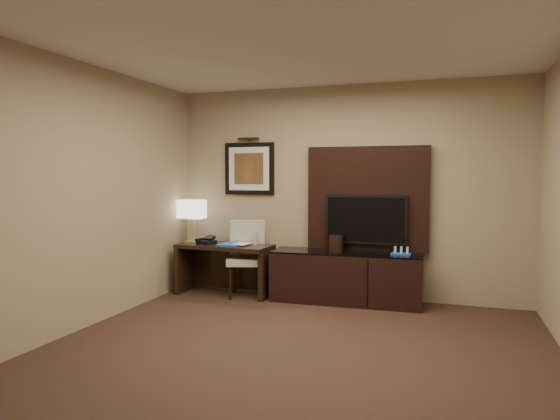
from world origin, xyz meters
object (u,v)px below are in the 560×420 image
at_px(desk_phone, 207,240).
at_px(table_lamp, 192,223).
at_px(ice_bucket, 336,243).
at_px(minibar_tray, 401,251).
at_px(tv, 366,219).
at_px(desk, 225,269).
at_px(credenza, 346,277).
at_px(water_bottle, 255,238).
at_px(desk_chair, 246,260).

bearing_deg(desk_phone, table_lamp, 171.56).
distance_m(ice_bucket, minibar_tray, 0.79).
relative_size(tv, table_lamp, 1.94).
distance_m(desk, credenza, 1.59).
height_order(desk_phone, ice_bucket, ice_bucket).
distance_m(desk_phone, water_bottle, 0.65).
bearing_deg(desk_chair, table_lamp, 157.20).
height_order(credenza, table_lamp, table_lamp).
xyz_separation_m(desk_chair, desk_phone, (-0.55, -0.03, 0.23)).
xyz_separation_m(table_lamp, ice_bucket, (1.97, 0.02, -0.19)).
height_order(water_bottle, minibar_tray, water_bottle).
relative_size(desk, credenza, 0.68).
height_order(desk, credenza, desk).
xyz_separation_m(desk_chair, ice_bucket, (1.15, 0.12, 0.25)).
distance_m(desk_chair, table_lamp, 0.94).
bearing_deg(desk_phone, minibar_tray, 18.13).
bearing_deg(credenza, water_bottle, 178.50).
xyz_separation_m(credenza, desk_chair, (-1.27, -0.10, 0.16)).
bearing_deg(desk_phone, tv, 23.58).
height_order(credenza, water_bottle, water_bottle).
height_order(desk_phone, minibar_tray, desk_phone).
bearing_deg(desk, minibar_tray, 5.25).
bearing_deg(desk_chair, minibar_tray, -13.85).
distance_m(tv, desk_phone, 2.08).
xyz_separation_m(credenza, water_bottle, (-1.19, -0.01, 0.44)).
distance_m(tv, table_lamp, 2.32).
relative_size(table_lamp, water_bottle, 2.96).
xyz_separation_m(table_lamp, water_bottle, (0.91, 0.00, -0.17)).
bearing_deg(desk, desk_phone, -163.39).
bearing_deg(desk_chair, desk_phone, 166.94).
height_order(tv, water_bottle, tv).
xyz_separation_m(desk, water_bottle, (0.40, 0.07, 0.42)).
bearing_deg(table_lamp, water_bottle, 0.00).
distance_m(desk_chair, water_bottle, 0.30).
distance_m(desk, desk_phone, 0.45).
height_order(table_lamp, minibar_tray, table_lamp).
relative_size(table_lamp, ice_bucket, 2.61).
xyz_separation_m(tv, ice_bucket, (-0.34, -0.15, -0.29)).
bearing_deg(credenza, desk_phone, -177.81).
distance_m(desk_chair, minibar_tray, 1.95).
distance_m(desk, minibar_tray, 2.27).
distance_m(desk, desk_chair, 0.35).
relative_size(tv, minibar_tray, 4.43).
bearing_deg(ice_bucket, desk_phone, -175.00).
bearing_deg(minibar_tray, desk_phone, -177.22).
bearing_deg(tv, desk_phone, -171.77).
distance_m(tv, minibar_tray, 0.60).
bearing_deg(desk_phone, water_bottle, 26.48).
relative_size(table_lamp, desk_phone, 2.51).
height_order(water_bottle, ice_bucket, water_bottle).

